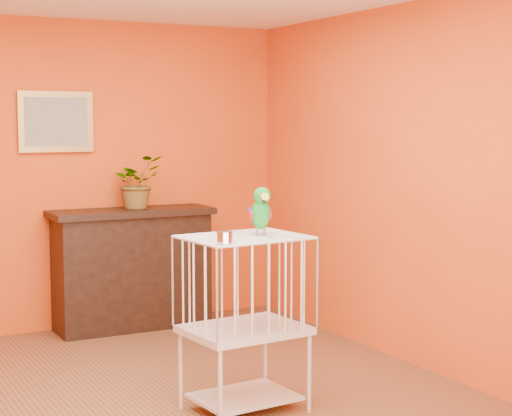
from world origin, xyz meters
TOP-DOWN VIEW (x-y plane):
  - ground at (0.00, 0.00)m, footprint 4.50×4.50m
  - room_shell at (0.00, 0.00)m, footprint 4.50×4.50m
  - console_cabinet at (0.57, 2.01)m, footprint 1.37×0.49m
  - potted_plant at (0.62, 2.05)m, footprint 0.52×0.55m
  - framed_picture at (0.00, 2.22)m, footprint 0.62×0.04m
  - birdcage at (0.46, -0.30)m, footprint 0.74×0.59m
  - feed_cup at (0.22, -0.53)m, footprint 0.09×0.09m
  - parrot at (0.58, -0.28)m, footprint 0.15×0.27m

SIDE VIEW (x-z plane):
  - ground at x=0.00m, z-range 0.00..0.00m
  - console_cabinet at x=0.57m, z-range 0.00..1.02m
  - birdcage at x=0.46m, z-range 0.02..1.09m
  - feed_cup at x=0.22m, z-range 1.07..1.14m
  - potted_plant at x=0.62m, z-range 1.02..1.37m
  - parrot at x=0.58m, z-range 1.07..1.37m
  - room_shell at x=0.00m, z-range -0.67..3.83m
  - framed_picture at x=0.00m, z-range 1.50..2.00m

